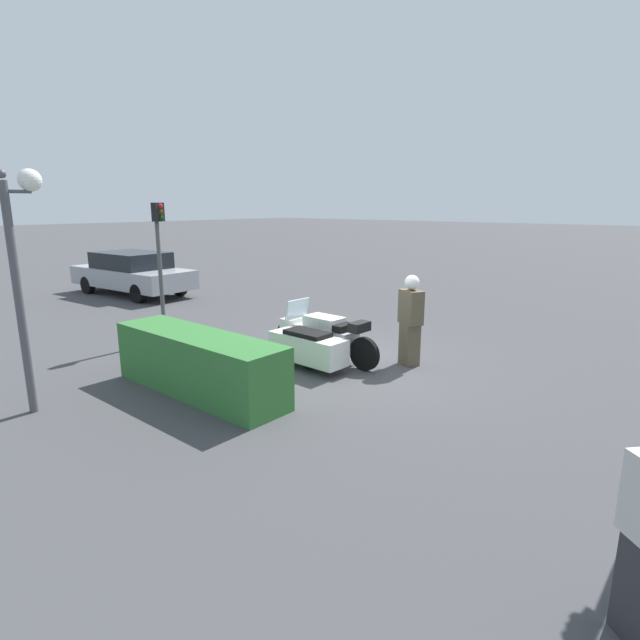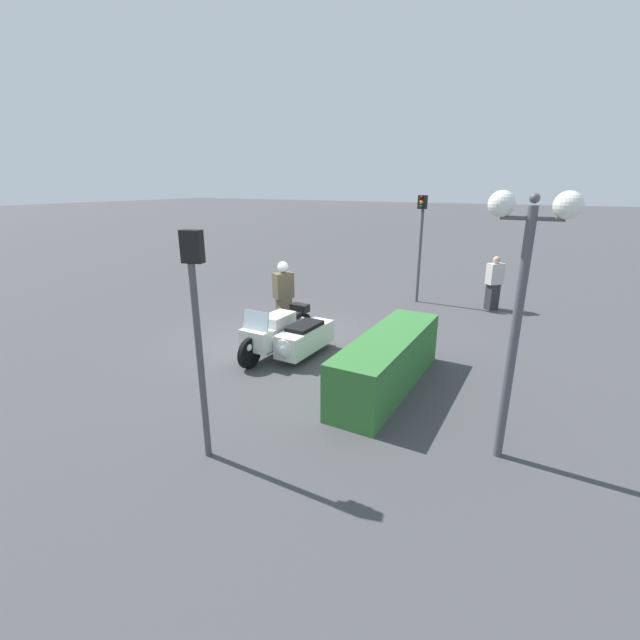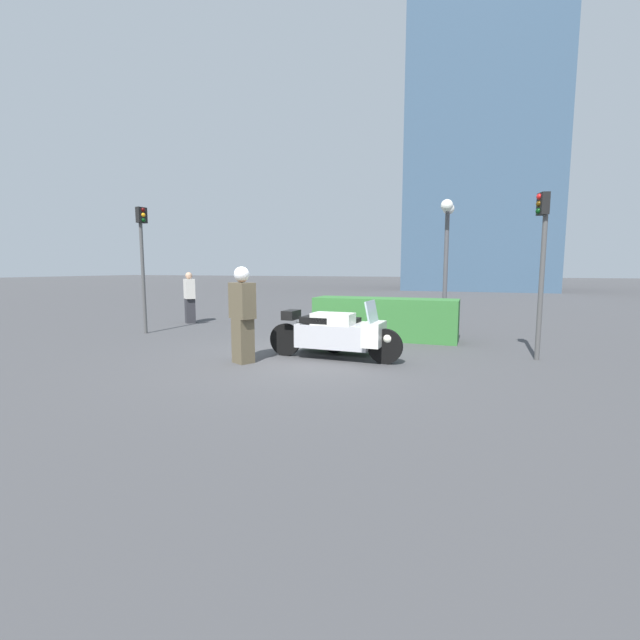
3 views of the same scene
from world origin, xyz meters
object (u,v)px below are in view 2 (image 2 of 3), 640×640
object	(u,v)px
twin_lamp_post	(525,265)
traffic_light_near	(197,314)
hedge_bush_curbside	(388,361)
officer_rider	(284,294)
police_motorcycle	(289,335)
pedestrian_bystander	(494,283)
traffic_light_far	(421,233)

from	to	relation	value
twin_lamp_post	traffic_light_near	size ratio (longest dim) A/B	1.15
hedge_bush_curbside	traffic_light_near	world-z (taller)	traffic_light_near
hedge_bush_curbside	officer_rider	bearing A→B (deg)	-118.03
traffic_light_near	police_motorcycle	bearing A→B (deg)	0.39
hedge_bush_curbside	twin_lamp_post	distance (m)	3.31
police_motorcycle	officer_rider	distance (m)	1.95
twin_lamp_post	pedestrian_bystander	xyz separation A→B (m)	(-7.71, -1.21, -1.89)
hedge_bush_curbside	traffic_light_near	bearing A→B (deg)	-24.06
hedge_bush_curbside	twin_lamp_post	size ratio (longest dim) A/B	0.98
officer_rider	pedestrian_bystander	xyz separation A→B (m)	(-4.55, 4.49, -0.13)
officer_rider	traffic_light_near	bearing A→B (deg)	140.41
officer_rider	twin_lamp_post	world-z (taller)	twin_lamp_post
officer_rider	pedestrian_bystander	bearing A→B (deg)	-106.89
twin_lamp_post	traffic_light_near	distance (m)	4.10
police_motorcycle	pedestrian_bystander	distance (m)	6.94
police_motorcycle	traffic_light_near	bearing A→B (deg)	17.12
traffic_light_near	pedestrian_bystander	size ratio (longest dim) A/B	1.93
traffic_light_far	pedestrian_bystander	xyz separation A→B (m)	(-0.27, 2.24, -1.38)
police_motorcycle	hedge_bush_curbside	world-z (taller)	police_motorcycle
police_motorcycle	pedestrian_bystander	xyz separation A→B (m)	(-6.07, 3.35, 0.34)
officer_rider	traffic_light_near	distance (m)	5.65
twin_lamp_post	traffic_light_far	distance (m)	8.22
hedge_bush_curbside	traffic_light_near	xyz separation A→B (m)	(3.21, -1.43, 1.56)
officer_rider	twin_lamp_post	size ratio (longest dim) A/B	0.50
officer_rider	hedge_bush_curbside	world-z (taller)	officer_rider
officer_rider	hedge_bush_curbside	size ratio (longest dim) A/B	0.51
twin_lamp_post	traffic_light_far	size ratio (longest dim) A/B	1.08
hedge_bush_curbside	police_motorcycle	bearing A→B (deg)	-98.88
officer_rider	traffic_light_far	bearing A→B (deg)	-89.97
hedge_bush_curbside	traffic_light_near	size ratio (longest dim) A/B	1.12
officer_rider	twin_lamp_post	xyz separation A→B (m)	(3.17, 5.69, 1.76)
officer_rider	traffic_light_far	xyz separation A→B (m)	(-4.28, 2.24, 1.25)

